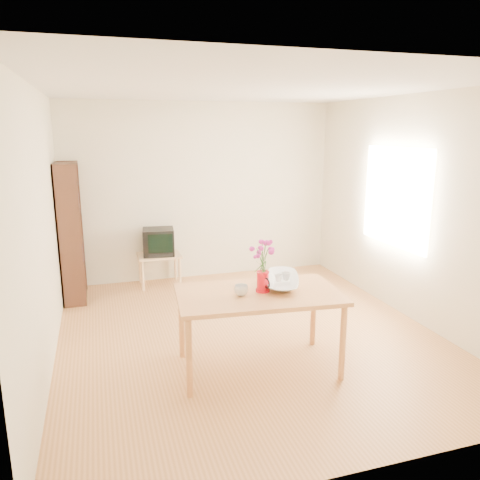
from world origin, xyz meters
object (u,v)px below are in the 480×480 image
object	(u,v)px
mug	(241,290)
bowl	(283,263)
pitcher	(263,282)
television	(158,241)
table	(258,300)

from	to	relation	value
mug	bowl	distance (m)	0.52
pitcher	bowl	size ratio (longest dim) A/B	0.44
pitcher	bowl	distance (m)	0.30
bowl	television	world-z (taller)	bowl
pitcher	mug	size ratio (longest dim) A/B	1.66
mug	table	bearing A→B (deg)	178.23
table	pitcher	size ratio (longest dim) A/B	7.55
bowl	pitcher	bearing A→B (deg)	-153.44
mug	television	bearing A→B (deg)	-92.58
bowl	television	distance (m)	2.73
pitcher	television	size ratio (longest dim) A/B	0.44
television	pitcher	bearing A→B (deg)	-70.76
table	mug	world-z (taller)	mug
table	pitcher	bearing A→B (deg)	28.74
mug	bowl	size ratio (longest dim) A/B	0.27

